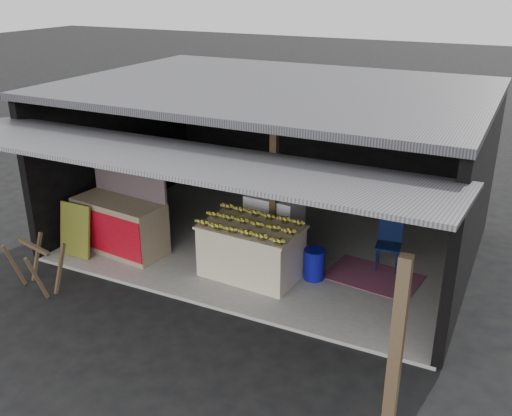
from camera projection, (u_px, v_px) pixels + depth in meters
The scene contains 13 objects.
ground at pixel (204, 307), 8.81m from camera, with size 80.00×80.00×0.00m, color black.
concrete_slab at pixel (272, 242), 10.87m from camera, with size 7.00×5.00×0.06m, color gray.
shophouse at pixel (280, 133), 10.35m from camera, with size 7.40×7.29×3.02m.
banana_table at pixel (251, 251), 9.46m from camera, with size 1.69×1.10×0.90m.
banana_pile at pixel (251, 221), 9.26m from camera, with size 1.51×0.91×0.18m, color yellow, non-canonical shape.
white_crate at pixel (274, 223), 10.36m from camera, with size 0.99×0.71×1.05m.
neighbor_stall at pixel (120, 223), 10.32m from camera, with size 1.78×0.95×1.77m.
green_signboard at pixel (75, 230), 10.14m from camera, with size 0.65×0.04×0.97m, color black.
sawhorse at pixel (36, 262), 9.10m from camera, with size 0.86×0.85×0.81m.
water_barrel at pixel (314, 265), 9.42m from camera, with size 0.34×0.34×0.50m, color #0D1197.
plastic_chair at pixel (389, 240), 9.72m from camera, with size 0.46×0.46×0.87m.
magenta_rug at pixel (373, 277), 9.56m from camera, with size 1.50×1.00×0.01m, color maroon.
picture_frames at pixel (313, 117), 12.21m from camera, with size 1.62×0.04×0.46m.
Camera 1 is at (4.09, -6.43, 4.75)m, focal length 40.00 mm.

